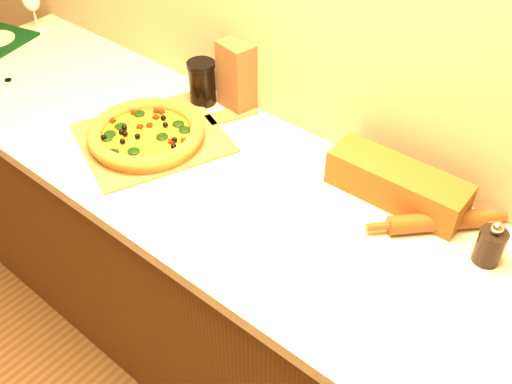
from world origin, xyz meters
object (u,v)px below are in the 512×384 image
(wine_glass, at_px, (31,1))
(dark_jar, at_px, (202,83))
(pizza_peel, at_px, (158,136))
(pepper_grinder, at_px, (490,245))
(rolling_pin, at_px, (437,222))
(pizza, at_px, (146,134))

(wine_glass, bearing_deg, dark_jar, 2.38)
(wine_glass, height_order, dark_jar, wine_glass)
(pizza_peel, xyz_separation_m, dark_jar, (-0.03, 0.24, 0.07))
(pizza_peel, relative_size, pepper_grinder, 4.83)
(pizza_peel, relative_size, rolling_pin, 2.16)
(pepper_grinder, bearing_deg, pizza_peel, -170.57)
(pepper_grinder, height_order, rolling_pin, pepper_grinder)
(pizza, distance_m, dark_jar, 0.28)
(wine_glass, relative_size, dark_jar, 1.13)
(pizza, bearing_deg, pizza_peel, 79.90)
(rolling_pin, relative_size, dark_jar, 1.89)
(pizza, xyz_separation_m, wine_glass, (-0.92, 0.24, 0.09))
(wine_glass, distance_m, dark_jar, 0.89)
(pepper_grinder, distance_m, wine_glass, 1.91)
(pizza_peel, xyz_separation_m, wine_glass, (-0.92, 0.20, 0.11))
(pizza_peel, xyz_separation_m, rolling_pin, (0.84, 0.18, 0.02))
(pepper_grinder, bearing_deg, rolling_pin, 172.02)
(pizza_peel, relative_size, wine_glass, 3.60)
(pizza, relative_size, wine_glass, 2.10)
(pizza, relative_size, dark_jar, 2.39)
(pepper_grinder, bearing_deg, wine_glass, 178.91)
(rolling_pin, bearing_deg, wine_glass, 179.47)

